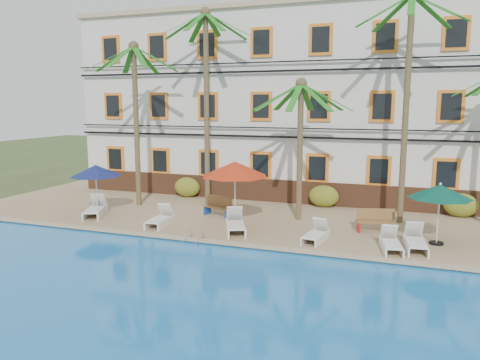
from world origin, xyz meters
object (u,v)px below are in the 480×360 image
at_px(lounger_e, 391,243).
at_px(bench_right, 375,220).
at_px(lounger_f, 415,241).
at_px(pool_ladder, 194,241).
at_px(lounger_b, 160,219).
at_px(lounger_a, 96,209).
at_px(lounger_d, 316,234).
at_px(umbrella_red, 235,169).
at_px(bench_left, 219,206).
at_px(umbrella_green, 440,192).
at_px(palm_d, 408,79).
at_px(palm_b, 206,83).
at_px(palm_a, 136,102).
at_px(lounger_c, 235,224).
at_px(palm_c, 300,127).
at_px(umbrella_blue, 96,171).

bearing_deg(lounger_e, bench_right, 106.84).
xyz_separation_m(lounger_f, bench_right, (-1.53, 1.97, 0.17)).
bearing_deg(pool_ladder, lounger_b, 145.03).
height_order(lounger_a, lounger_d, lounger_a).
height_order(umbrella_red, lounger_a, umbrella_red).
distance_m(umbrella_red, lounger_f, 7.51).
height_order(lounger_f, bench_right, bench_right).
bearing_deg(lounger_b, bench_left, 54.44).
bearing_deg(umbrella_green, palm_d, 114.60).
xyz_separation_m(umbrella_green, bench_right, (-2.28, 1.02, -1.50)).
height_order(palm_b, bench_left, palm_b).
bearing_deg(lounger_b, umbrella_red, 17.17).
height_order(palm_a, pool_ladder, palm_a).
bearing_deg(lounger_e, lounger_c, 176.00).
bearing_deg(lounger_a, pool_ladder, -19.57).
height_order(palm_a, bench_right, palm_a).
bearing_deg(bench_right, lounger_a, -172.69).
distance_m(palm_c, lounger_e, 6.52).
bearing_deg(palm_d, lounger_d, -126.02).
relative_size(bench_right, pool_ladder, 2.11).
distance_m(lounger_c, bench_right, 5.66).
bearing_deg(umbrella_red, palm_c, 42.97).
bearing_deg(lounger_a, palm_b, 47.75).
bearing_deg(palm_d, lounger_e, -92.89).
bearing_deg(pool_ladder, lounger_c, 60.73).
bearing_deg(bench_right, lounger_c, -159.85).
bearing_deg(umbrella_red, bench_left, 132.81).
height_order(umbrella_green, lounger_e, umbrella_green).
relative_size(umbrella_blue, lounger_b, 1.26).
xyz_separation_m(umbrella_blue, lounger_d, (10.56, -0.98, -1.77)).
height_order(umbrella_blue, lounger_a, umbrella_blue).
bearing_deg(lounger_f, palm_d, 98.76).
bearing_deg(pool_ladder, palm_d, 37.94).
xyz_separation_m(lounger_c, lounger_d, (3.31, -0.17, -0.05)).
bearing_deg(lounger_d, umbrella_green, 14.39).
bearing_deg(bench_right, palm_a, 174.32).
distance_m(umbrella_blue, lounger_d, 10.75).
height_order(lounger_b, lounger_e, lounger_b).
xyz_separation_m(palm_b, bench_right, (8.53, -2.61, -5.68)).
bearing_deg(lounger_a, lounger_b, -7.72).
height_order(palm_b, umbrella_blue, palm_b).
bearing_deg(palm_a, pool_ladder, -42.07).
height_order(palm_d, umbrella_green, palm_d).
height_order(palm_a, palm_c, palm_a).
distance_m(palm_d, bench_right, 6.05).
bearing_deg(palm_b, lounger_a, -132.25).
height_order(palm_b, bench_right, palm_b).
distance_m(palm_c, lounger_b, 7.22).
bearing_deg(umbrella_green, lounger_a, -177.81).
relative_size(palm_b, lounger_c, 4.58).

